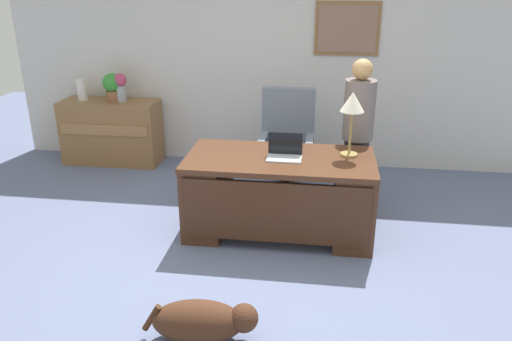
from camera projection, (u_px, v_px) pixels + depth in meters
The scene contains 12 objects.
ground_plane at pixel (248, 261), 4.47m from camera, with size 12.00×12.00×0.00m, color slate.
back_wall at pixel (279, 60), 6.36m from camera, with size 7.00×0.16×2.70m.
desk at pixel (279, 193), 4.82m from camera, with size 1.77×0.89×0.77m.
credenza at pixel (112, 132), 6.66m from camera, with size 1.26×0.50×0.83m.
armchair at pixel (287, 148), 5.74m from camera, with size 0.60×0.59×1.18m.
person_standing at pixel (357, 134), 5.26m from camera, with size 0.32×0.32×1.59m.
dog_lying at pixel (203, 321), 3.46m from camera, with size 0.81×0.36×0.30m.
laptop at pixel (285, 152), 4.68m from camera, with size 0.32×0.22×0.22m.
desk_lamp at pixel (352, 106), 4.58m from camera, with size 0.22×0.22×0.61m.
vase_with_flowers at pixel (120, 85), 6.41m from camera, with size 0.17×0.17×0.36m.
vase_empty at pixel (82, 90), 6.51m from camera, with size 0.12×0.12×0.27m, color silver.
potted_plant at pixel (112, 86), 6.43m from camera, with size 0.24×0.24×0.36m.
Camera 1 is at (0.60, -3.81, 2.39)m, focal length 35.39 mm.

